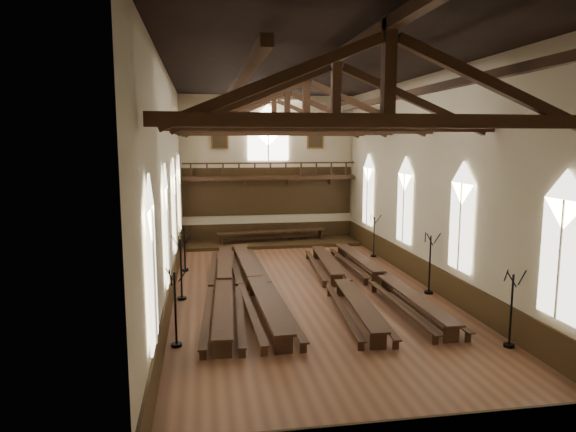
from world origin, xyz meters
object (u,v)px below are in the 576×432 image
object	(u,v)px
refectory_row_d	(382,277)
candelabrum_right_near	(510,324)
candelabrum_left_near	(176,323)
refectory_row_c	(340,281)
dais	(272,243)
refectory_row_b	(255,281)
candelabrum_left_mid	(181,280)
candelabrum_left_far	(185,257)
candelabrum_right_far	(374,244)
refectory_row_a	(225,283)
high_table	(272,232)
candelabrum_right_mid	(429,275)

from	to	relation	value
refectory_row_d	candelabrum_right_near	distance (m)	7.65
candelabrum_left_near	refectory_row_d	bearing A→B (deg)	30.60
refectory_row_c	dais	world-z (taller)	refectory_row_c
refectory_row_b	candelabrum_right_near	world-z (taller)	candelabrum_right_near
candelabrum_left_mid	refectory_row_c	bearing A→B (deg)	-0.06
refectory_row_d	candelabrum_left_far	world-z (taller)	candelabrum_left_far
refectory_row_b	candelabrum_left_mid	distance (m)	3.33
refectory_row_c	candelabrum_right_near	world-z (taller)	candelabrum_right_near
refectory_row_d	candelabrum_left_mid	world-z (taller)	candelabrum_left_mid
refectory_row_d	candelabrum_right_far	world-z (taller)	candelabrum_right_far
candelabrum_left_near	candelabrum_left_mid	world-z (taller)	candelabrum_left_mid
refectory_row_b	candelabrum_right_far	bearing A→B (deg)	38.38
refectory_row_a	candelabrum_right_far	bearing A→B (deg)	34.53
dais	candelabrum_left_far	world-z (taller)	candelabrum_left_far
candelabrum_left_mid	candelabrum_left_far	world-z (taller)	candelabrum_left_mid
candelabrum_left_near	candelabrum_left_mid	size ratio (longest dim) A/B	0.95
refectory_row_c	high_table	distance (m)	11.58
refectory_row_c	refectory_row_d	xyz separation A→B (m)	(2.11, 0.22, 0.01)
high_table	candelabrum_right_mid	world-z (taller)	candelabrum_right_mid
candelabrum_right_near	refectory_row_d	bearing A→B (deg)	103.68
candelabrum_left_far	dais	bearing A→B (deg)	48.84
dais	candelabrum_right_far	xyz separation A→B (m)	(5.50, -4.78, 0.67)
candelabrum_right_far	refectory_row_c	bearing A→B (deg)	-120.37
dais	candelabrum_left_near	xyz separation A→B (m)	(-5.60, -16.74, 0.72)
refectory_row_c	candelabrum_right_mid	world-z (taller)	candelabrum_right_mid
candelabrum_left_near	candelabrum_right_far	world-z (taller)	candelabrum_left_near
refectory_row_a	candelabrum_left_mid	world-z (taller)	candelabrum_left_mid
refectory_row_c	candelabrum_right_far	size ratio (longest dim) A/B	5.54
candelabrum_left_far	candelabrum_right_far	bearing A→B (deg)	8.30
candelabrum_right_mid	candelabrum_left_mid	bearing A→B (deg)	175.02
candelabrum_right_mid	candelabrum_left_far	bearing A→B (deg)	151.51
refectory_row_a	candelabrum_right_far	world-z (taller)	candelabrum_right_far
refectory_row_d	candelabrum_right_mid	bearing A→B (deg)	-33.08
refectory_row_a	candelabrum_left_far	xyz separation A→B (m)	(-1.90, 4.71, 0.21)
refectory_row_d	candelabrum_left_mid	bearing A→B (deg)	-178.69
candelabrum_right_near	candelabrum_left_mid	bearing A→B (deg)	146.97
high_table	candelabrum_right_mid	bearing A→B (deg)	-66.11
candelabrum_left_near	candelabrum_left_far	xyz separation A→B (m)	(0.00, 10.34, -0.07)
refectory_row_b	refectory_row_a	bearing A→B (deg)	-174.38
refectory_row_b	refectory_row_c	world-z (taller)	refectory_row_b
dais	candelabrum_left_far	size ratio (longest dim) A/B	4.57
high_table	candelabrum_right_mid	distance (m)	13.59
refectory_row_c	candelabrum_left_near	bearing A→B (deg)	-143.70
refectory_row_c	candelabrum_left_mid	xyz separation A→B (m)	(-7.18, 0.01, 0.35)
refectory_row_c	refectory_row_d	bearing A→B (deg)	5.94
candelabrum_left_mid	refectory_row_d	bearing A→B (deg)	1.31
candelabrum_right_mid	refectory_row_a	bearing A→B (deg)	171.87
refectory_row_c	candelabrum_left_far	xyz separation A→B (m)	(-7.18, 5.06, 0.24)
candelabrum_left_far	refectory_row_a	bearing A→B (deg)	-68.03
candelabrum_right_mid	candelabrum_right_far	size ratio (longest dim) A/B	1.11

